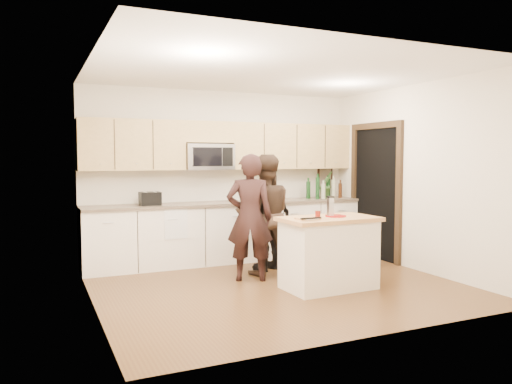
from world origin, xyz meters
name	(u,v)px	position (x,y,z in m)	size (l,w,h in m)	color
floor	(277,285)	(0.00, 0.00, 0.00)	(4.50, 4.50, 0.00)	brown
room_shell	(278,150)	(0.00, 0.00, 1.73)	(4.52, 4.02, 2.71)	beige
back_cabinetry	(229,231)	(0.00, 1.69, 0.47)	(4.50, 0.66, 0.94)	white
upper_cabinetry	(228,145)	(0.03, 1.83, 1.84)	(4.50, 0.33, 0.75)	tan
microwave	(208,157)	(-0.31, 1.80, 1.65)	(0.76, 0.41, 0.40)	silver
doorway	(376,187)	(2.23, 0.90, 1.16)	(0.06, 1.25, 2.20)	black
framed_picture	(325,178)	(1.95, 1.98, 1.28)	(0.30, 0.03, 0.38)	black
dish_towel	(174,215)	(-0.95, 1.50, 0.80)	(0.34, 0.60, 0.48)	white
island	(329,252)	(0.53, -0.39, 0.45)	(1.22, 0.74, 0.90)	white
red_plate	(336,216)	(0.63, -0.38, 0.91)	(0.26, 0.26, 0.02)	maroon
box_grater	(330,206)	(0.56, -0.36, 1.04)	(0.08, 0.06, 0.24)	silver
drink_glass	(318,215)	(0.32, -0.46, 0.95)	(0.06, 0.06, 0.09)	maroon
cutting_board	(308,218)	(0.18, -0.45, 0.91)	(0.29, 0.16, 0.02)	tan
tongs	(311,218)	(0.15, -0.57, 0.93)	(0.27, 0.03, 0.02)	black
knife	(313,219)	(0.14, -0.64, 0.92)	(0.18, 0.02, 0.01)	silver
toaster	(150,199)	(-1.26, 1.67, 1.04)	(0.30, 0.24, 0.20)	black
bottle_cluster	(325,188)	(1.77, 1.69, 1.12)	(0.67, 0.28, 0.43)	black
orchid	(326,185)	(1.81, 1.72, 1.17)	(0.25, 0.21, 0.46)	#376729
woman_left	(250,217)	(-0.21, 0.40, 0.85)	(0.62, 0.40, 1.69)	black
woman_center	(265,215)	(0.12, 0.63, 0.84)	(0.82, 0.64, 1.68)	#322319
woman_right	(268,217)	(0.28, 0.85, 0.77)	(0.91, 0.38, 1.55)	black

